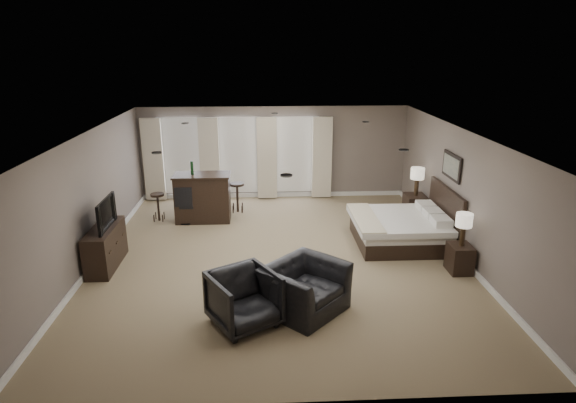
{
  "coord_description": "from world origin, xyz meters",
  "views": [
    {
      "loc": [
        -0.3,
        -9.12,
        4.23
      ],
      "look_at": [
        0.2,
        0.4,
        1.1
      ],
      "focal_mm": 30.0,
      "sensor_mm": 36.0,
      "label": 1
    }
  ],
  "objects_px": {
    "tv": "(103,225)",
    "armchair_near": "(305,281)",
    "bar_counter": "(203,197)",
    "nightstand_far": "(415,208)",
    "lamp_far": "(417,182)",
    "desk_chair": "(186,204)",
    "dresser": "(105,247)",
    "nightstand_near": "(460,258)",
    "bar_stool_right": "(237,197)",
    "lamp_near": "(463,230)",
    "bed": "(396,216)",
    "bar_stool_left": "(158,207)",
    "armchair_far": "(244,297)"
  },
  "relations": [
    {
      "from": "bed",
      "to": "dresser",
      "type": "height_order",
      "value": "bed"
    },
    {
      "from": "bar_counter",
      "to": "bar_stool_right",
      "type": "relative_size",
      "value": 1.76
    },
    {
      "from": "tv",
      "to": "armchair_near",
      "type": "distance_m",
      "value": 4.25
    },
    {
      "from": "dresser",
      "to": "armchair_far",
      "type": "height_order",
      "value": "armchair_far"
    },
    {
      "from": "nightstand_near",
      "to": "dresser",
      "type": "relative_size",
      "value": 0.39
    },
    {
      "from": "nightstand_near",
      "to": "armchair_far",
      "type": "xyz_separation_m",
      "value": [
        -4.11,
        -1.65,
        0.21
      ]
    },
    {
      "from": "nightstand_near",
      "to": "dresser",
      "type": "distance_m",
      "value": 6.95
    },
    {
      "from": "nightstand_far",
      "to": "lamp_near",
      "type": "bearing_deg",
      "value": -90.0
    },
    {
      "from": "lamp_near",
      "to": "armchair_near",
      "type": "bearing_deg",
      "value": -157.91
    },
    {
      "from": "lamp_near",
      "to": "desk_chair",
      "type": "distance_m",
      "value": 6.48
    },
    {
      "from": "nightstand_near",
      "to": "dresser",
      "type": "bearing_deg",
      "value": 174.97
    },
    {
      "from": "bar_stool_right",
      "to": "tv",
      "type": "bearing_deg",
      "value": -127.77
    },
    {
      "from": "bar_counter",
      "to": "nightstand_far",
      "type": "bearing_deg",
      "value": -2.7
    },
    {
      "from": "bed",
      "to": "armchair_near",
      "type": "xyz_separation_m",
      "value": [
        -2.24,
        -2.72,
        -0.09
      ]
    },
    {
      "from": "nightstand_far",
      "to": "lamp_far",
      "type": "height_order",
      "value": "lamp_far"
    },
    {
      "from": "tv",
      "to": "armchair_far",
      "type": "bearing_deg",
      "value": -128.77
    },
    {
      "from": "armchair_near",
      "to": "dresser",
      "type": "bearing_deg",
      "value": 107.38
    },
    {
      "from": "bed",
      "to": "armchair_far",
      "type": "height_order",
      "value": "bed"
    },
    {
      "from": "lamp_near",
      "to": "armchair_near",
      "type": "height_order",
      "value": "lamp_near"
    },
    {
      "from": "bed",
      "to": "armchair_far",
      "type": "relative_size",
      "value": 2.05
    },
    {
      "from": "bar_stool_right",
      "to": "desk_chair",
      "type": "xyz_separation_m",
      "value": [
        -1.24,
        -0.74,
        0.09
      ]
    },
    {
      "from": "bar_counter",
      "to": "bar_stool_right",
      "type": "xyz_separation_m",
      "value": [
        0.82,
        0.62,
        -0.21
      ]
    },
    {
      "from": "nightstand_far",
      "to": "tv",
      "type": "relative_size",
      "value": 0.64
    },
    {
      "from": "nightstand_far",
      "to": "armchair_near",
      "type": "bearing_deg",
      "value": -126.87
    },
    {
      "from": "nightstand_near",
      "to": "lamp_near",
      "type": "relative_size",
      "value": 0.85
    },
    {
      "from": "armchair_near",
      "to": "desk_chair",
      "type": "distance_m",
      "value": 5.02
    },
    {
      "from": "armchair_near",
      "to": "bar_stool_right",
      "type": "relative_size",
      "value": 1.58
    },
    {
      "from": "lamp_far",
      "to": "desk_chair",
      "type": "distance_m",
      "value": 5.73
    },
    {
      "from": "bar_stool_left",
      "to": "desk_chair",
      "type": "height_order",
      "value": "desk_chair"
    },
    {
      "from": "lamp_far",
      "to": "bar_counter",
      "type": "distance_m",
      "value": 5.31
    },
    {
      "from": "bar_stool_right",
      "to": "desk_chair",
      "type": "distance_m",
      "value": 1.44
    },
    {
      "from": "lamp_near",
      "to": "bar_counter",
      "type": "relative_size",
      "value": 0.47
    },
    {
      "from": "nightstand_far",
      "to": "bed",
      "type": "bearing_deg",
      "value": -121.54
    },
    {
      "from": "bar_stool_left",
      "to": "lamp_far",
      "type": "bearing_deg",
      "value": -2.67
    },
    {
      "from": "armchair_near",
      "to": "nightstand_far",
      "type": "bearing_deg",
      "value": 6.85
    },
    {
      "from": "armchair_far",
      "to": "dresser",
      "type": "bearing_deg",
      "value": 110.48
    },
    {
      "from": "armchair_far",
      "to": "bar_counter",
      "type": "relative_size",
      "value": 0.7
    },
    {
      "from": "armchair_near",
      "to": "lamp_far",
      "type": "bearing_deg",
      "value": 6.85
    },
    {
      "from": "lamp_near",
      "to": "bed",
      "type": "bearing_deg",
      "value": 121.54
    },
    {
      "from": "tv",
      "to": "bar_counter",
      "type": "height_order",
      "value": "bar_counter"
    },
    {
      "from": "tv",
      "to": "bar_stool_left",
      "type": "height_order",
      "value": "tv"
    },
    {
      "from": "bar_counter",
      "to": "bar_stool_right",
      "type": "height_order",
      "value": "bar_counter"
    },
    {
      "from": "dresser",
      "to": "lamp_far",
      "type": "bearing_deg",
      "value": 18.32
    },
    {
      "from": "nightstand_far",
      "to": "desk_chair",
      "type": "relative_size",
      "value": 0.67
    },
    {
      "from": "nightstand_far",
      "to": "bar_stool_right",
      "type": "xyz_separation_m",
      "value": [
        -4.47,
        0.87,
        0.07
      ]
    },
    {
      "from": "nightstand_near",
      "to": "tv",
      "type": "distance_m",
      "value": 6.97
    },
    {
      "from": "dresser",
      "to": "nightstand_far",
      "type": "bearing_deg",
      "value": 18.32
    },
    {
      "from": "nightstand_far",
      "to": "tv",
      "type": "distance_m",
      "value": 7.31
    },
    {
      "from": "lamp_near",
      "to": "bar_stool_right",
      "type": "distance_m",
      "value": 5.87
    },
    {
      "from": "bar_counter",
      "to": "armchair_far",
      "type": "bearing_deg",
      "value": -76.16
    }
  ]
}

